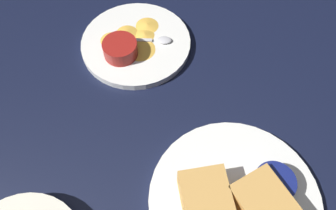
# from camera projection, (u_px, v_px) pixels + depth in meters

# --- Properties ---
(ground_plane) EXTENTS (1.10, 1.10, 0.03)m
(ground_plane) POSITION_uv_depth(u_px,v_px,m) (173.00, 157.00, 0.60)
(ground_plane) COLOR black
(plate_sandwich_main) EXTENTS (0.29, 0.29, 0.02)m
(plate_sandwich_main) POSITION_uv_depth(u_px,v_px,m) (234.00, 200.00, 0.54)
(plate_sandwich_main) COLOR white
(plate_sandwich_main) RESTS_ON ground_plane
(ramekin_dark_sauce) EXTENTS (0.07, 0.07, 0.03)m
(ramekin_dark_sauce) POSITION_uv_depth(u_px,v_px,m) (273.00, 184.00, 0.53)
(ramekin_dark_sauce) COLOR navy
(ramekin_dark_sauce) RESTS_ON plate_sandwich_main
(spoon_by_dark_ramekin) EXTENTS (0.03, 0.10, 0.01)m
(spoon_by_dark_ramekin) POSITION_uv_depth(u_px,v_px,m) (240.00, 192.00, 0.53)
(spoon_by_dark_ramekin) COLOR silver
(spoon_by_dark_ramekin) RESTS_ON plate_sandwich_main
(plate_chips_companion) EXTENTS (0.25, 0.25, 0.02)m
(plate_chips_companion) POSITION_uv_depth(u_px,v_px,m) (136.00, 43.00, 0.72)
(plate_chips_companion) COLOR white
(plate_chips_companion) RESTS_ON ground_plane
(ramekin_light_gravy) EXTENTS (0.07, 0.07, 0.03)m
(ramekin_light_gravy) POSITION_uv_depth(u_px,v_px,m) (120.00, 48.00, 0.68)
(ramekin_light_gravy) COLOR maroon
(ramekin_light_gravy) RESTS_ON plate_chips_companion
(spoon_by_gravy_ramekin) EXTENTS (0.02, 0.10, 0.01)m
(spoon_by_gravy_ramekin) POSITION_uv_depth(u_px,v_px,m) (159.00, 40.00, 0.71)
(spoon_by_gravy_ramekin) COLOR silver
(spoon_by_gravy_ramekin) RESTS_ON plate_chips_companion
(plantain_chip_scatter) EXTENTS (0.15, 0.15, 0.01)m
(plantain_chip_scatter) POSITION_uv_depth(u_px,v_px,m) (134.00, 39.00, 0.71)
(plantain_chip_scatter) COLOR gold
(plantain_chip_scatter) RESTS_ON plate_chips_companion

